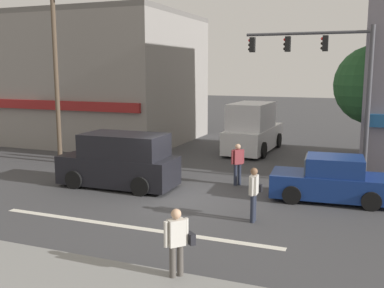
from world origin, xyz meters
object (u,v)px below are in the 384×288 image
Objects in this scene: utility_pole_near_left at (56,74)px; pedestrian_foreground_with_bag at (177,241)px; pedestrian_mid_crossing at (254,191)px; street_tree at (374,85)px; box_truck_waiting_far at (253,130)px; sedan_crossing_leftbound at (332,181)px; van_crossing_rightbound at (120,162)px; traffic_light_mast at (334,76)px; pedestrian_far_side at (238,162)px.

utility_pole_near_left is 14.54m from pedestrian_foreground_with_bag.
street_tree is at bearing 67.68° from pedestrian_mid_crossing.
street_tree is 3.35× the size of pedestrian_mid_crossing.
box_truck_waiting_far is 1.34× the size of sedan_crossing_leftbound.
utility_pole_near_left is 6.81m from van_crossing_rightbound.
pedestrian_mid_crossing is (2.83, -11.38, -0.30)m from box_truck_waiting_far.
traffic_light_mast is at bearing 72.51° from pedestrian_mid_crossing.
pedestrian_foreground_with_bag is 1.00× the size of pedestrian_mid_crossing.
box_truck_waiting_far is at bearing 150.05° from street_tree.
street_tree reaches higher than sedan_crossing_leftbound.
van_crossing_rightbound is 4.62m from pedestrian_far_side.
box_truck_waiting_far is 16.04m from pedestrian_foreground_with_bag.
sedan_crossing_leftbound is 0.91× the size of van_crossing_rightbound.
pedestrian_mid_crossing is 4.31m from pedestrian_far_side.
street_tree is 0.67× the size of utility_pole_near_left.
box_truck_waiting_far is (-4.57, 5.86, -3.05)m from traffic_light_mast.
street_tree is at bearing 38.63° from pedestrian_far_side.
sedan_crossing_leftbound is at bearing 7.61° from van_crossing_rightbound.
van_crossing_rightbound is at bearing -155.76° from traffic_light_mast.
utility_pole_near_left reaches higher than pedestrian_mid_crossing.
traffic_light_mast is 8.03m from box_truck_waiting_far.
pedestrian_mid_crossing is (11.00, -5.05, -3.37)m from utility_pole_near_left.
sedan_crossing_leftbound is (4.85, -8.22, -0.54)m from box_truck_waiting_far.
utility_pole_near_left is (-14.24, -2.83, 0.43)m from street_tree.
street_tree is at bearing 11.23° from utility_pole_near_left.
pedestrian_far_side is (-3.64, 0.84, 0.24)m from sedan_crossing_leftbound.
traffic_light_mast is 6.68m from pedestrian_mid_crossing.
pedestrian_foreground_with_bag is (2.26, -15.88, -0.30)m from box_truck_waiting_far.
van_crossing_rightbound is at bearing 160.20° from pedestrian_mid_crossing.
box_truck_waiting_far is at bearing 103.98° from pedestrian_mid_crossing.
street_tree reaches higher than van_crossing_rightbound.
traffic_light_mast is at bearing 2.07° from utility_pole_near_left.
street_tree is at bearing 75.52° from sedan_crossing_leftbound.
pedestrian_mid_crossing is (5.84, -2.10, -0.05)m from van_crossing_rightbound.
pedestrian_mid_crossing is (-2.01, -3.15, 0.24)m from sedan_crossing_leftbound.
sedan_crossing_leftbound is at bearing -104.48° from street_tree.
utility_pole_near_left is at bearing 155.33° from pedestrian_mid_crossing.
pedestrian_far_side is at bearing 112.20° from pedestrian_mid_crossing.
utility_pole_near_left is 1.47× the size of box_truck_waiting_far.
box_truck_waiting_far is at bearing 99.26° from pedestrian_far_side.
pedestrian_far_side is at bearing -155.67° from traffic_light_mast.
pedestrian_mid_crossing is at bearing 82.76° from pedestrian_foreground_with_bag.
pedestrian_far_side is (-4.86, -3.89, -2.94)m from street_tree.
box_truck_waiting_far is 1.23× the size of van_crossing_rightbound.
pedestrian_mid_crossing is at bearing -19.80° from van_crossing_rightbound.
box_truck_waiting_far reaches higher than pedestrian_mid_crossing.
utility_pole_near_left is 10.02m from pedestrian_far_side.
traffic_light_mast reaches higher than sedan_crossing_leftbound.
street_tree is 1.21× the size of van_crossing_rightbound.
traffic_light_mast reaches higher than pedestrian_foreground_with_bag.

